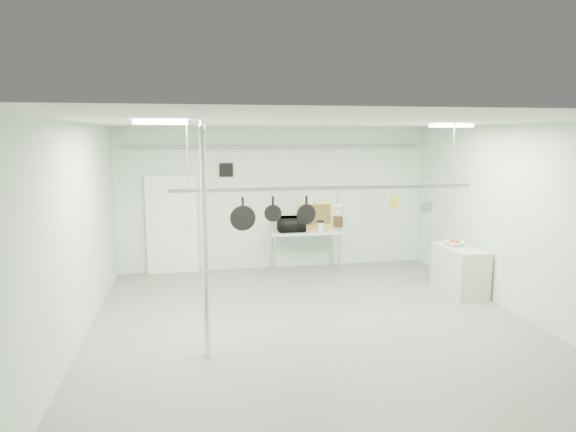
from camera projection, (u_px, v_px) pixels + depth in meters
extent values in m
plane|color=gray|center=(317.00, 331.00, 7.95)|extent=(8.00, 8.00, 0.00)
cube|color=silver|center=(319.00, 122.00, 7.46)|extent=(7.00, 8.00, 0.02)
cube|color=#B4D8C3|center=(275.00, 198.00, 11.58)|extent=(7.00, 0.02, 3.20)
cube|color=#B4D8C3|center=(526.00, 223.00, 8.34)|extent=(0.02, 8.00, 3.20)
cube|color=silver|center=(172.00, 226.00, 11.19)|extent=(1.10, 0.10, 2.20)
cube|color=black|center=(226.00, 170.00, 11.26)|extent=(0.30, 0.04, 0.30)
cylinder|color=gray|center=(276.00, 147.00, 11.31)|extent=(6.60, 0.07, 0.07)
cylinder|color=silver|center=(205.00, 242.00, 6.81)|extent=(0.08, 0.08, 3.20)
cube|color=#ACCBBD|center=(305.00, 232.00, 11.42)|extent=(1.60, 0.70, 0.05)
cylinder|color=#B7B7BC|center=(275.00, 256.00, 11.09)|extent=(0.04, 0.04, 0.86)
cylinder|color=#B7B7BC|center=(271.00, 250.00, 11.63)|extent=(0.04, 0.04, 0.86)
cylinder|color=#B7B7BC|center=(339.00, 253.00, 11.35)|extent=(0.04, 0.04, 0.86)
cylinder|color=#B7B7BC|center=(333.00, 247.00, 11.89)|extent=(0.04, 0.04, 0.86)
cube|color=beige|center=(460.00, 270.00, 9.82)|extent=(0.60, 1.20, 0.90)
cube|color=#B7B7BC|center=(326.00, 188.00, 7.94)|extent=(4.80, 0.06, 0.06)
cylinder|color=#B7B7BC|center=(187.00, 156.00, 7.48)|extent=(0.02, 0.02, 0.94)
cylinder|color=#B7B7BC|center=(453.00, 154.00, 8.24)|extent=(0.02, 0.02, 0.94)
cube|color=white|center=(161.00, 122.00, 6.28)|extent=(0.65, 0.30, 0.05)
cube|color=white|center=(451.00, 126.00, 8.48)|extent=(0.65, 0.30, 0.05)
imported|color=black|center=(291.00, 224.00, 11.28)|extent=(0.59, 0.40, 0.33)
cylinder|color=silver|center=(320.00, 227.00, 11.28)|extent=(0.16, 0.16, 0.21)
cube|color=gold|center=(317.00, 215.00, 11.72)|extent=(0.79, 0.19, 0.58)
cube|color=#322111|center=(336.00, 222.00, 11.84)|extent=(0.31, 0.10, 0.25)
imported|color=white|center=(455.00, 243.00, 9.86)|extent=(0.38, 0.38, 0.09)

